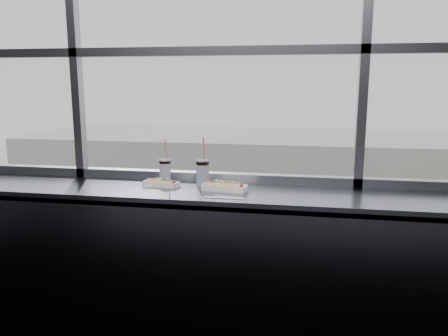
% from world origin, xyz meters
% --- Properties ---
extents(wall_back_lower, '(6.00, 0.00, 6.00)m').
position_xyz_m(wall_back_lower, '(0.00, 1.50, 0.55)').
color(wall_back_lower, black).
rests_on(wall_back_lower, ground).
extents(window_glass, '(6.00, 0.00, 6.00)m').
position_xyz_m(window_glass, '(0.00, 1.52, 2.30)').
color(window_glass, silver).
rests_on(window_glass, ground).
extents(window_mullions, '(6.00, 0.08, 2.40)m').
position_xyz_m(window_mullions, '(0.00, 1.50, 2.30)').
color(window_mullions, gray).
rests_on(window_mullions, ground).
extents(counter, '(6.00, 0.55, 0.06)m').
position_xyz_m(counter, '(0.00, 1.23, 1.07)').
color(counter, gray).
rests_on(counter, ground).
extents(counter_fascia, '(6.00, 0.04, 1.04)m').
position_xyz_m(counter_fascia, '(0.00, 0.97, 0.55)').
color(counter_fascia, gray).
rests_on(counter_fascia, ground).
extents(hotdog_tray_left, '(0.25, 0.12, 0.06)m').
position_xyz_m(hotdog_tray_left, '(-0.30, 1.26, 1.12)').
color(hotdog_tray_left, white).
rests_on(hotdog_tray_left, counter).
extents(hotdog_tray_right, '(0.30, 0.14, 0.07)m').
position_xyz_m(hotdog_tray_right, '(0.14, 1.22, 1.13)').
color(hotdog_tray_right, white).
rests_on(hotdog_tray_right, counter).
extents(soda_cup_left, '(0.09, 0.09, 0.32)m').
position_xyz_m(soda_cup_left, '(-0.31, 1.38, 1.19)').
color(soda_cup_left, white).
rests_on(soda_cup_left, counter).
extents(soda_cup_right, '(0.09, 0.09, 0.34)m').
position_xyz_m(soda_cup_right, '(-0.03, 1.32, 1.20)').
color(soda_cup_right, white).
rests_on(soda_cup_right, counter).
extents(loose_straw, '(0.25, 0.01, 0.01)m').
position_xyz_m(loose_straw, '(0.17, 1.03, 1.10)').
color(loose_straw, white).
rests_on(loose_straw, counter).
extents(wrapper, '(0.09, 0.06, 0.02)m').
position_xyz_m(wrapper, '(-0.38, 1.20, 1.11)').
color(wrapper, silver).
rests_on(wrapper, counter).
extents(plaza_ground, '(120.00, 120.00, 0.00)m').
position_xyz_m(plaza_ground, '(0.00, 45.00, -11.00)').
color(plaza_ground, '#A8A395').
rests_on(plaza_ground, ground).
extents(street_asphalt, '(80.00, 10.00, 0.06)m').
position_xyz_m(street_asphalt, '(0.00, 21.50, -10.97)').
color(street_asphalt, black).
rests_on(street_asphalt, plaza_ground).
extents(far_sidewalk, '(80.00, 6.00, 0.04)m').
position_xyz_m(far_sidewalk, '(0.00, 29.50, -10.98)').
color(far_sidewalk, '#A8A395').
rests_on(far_sidewalk, plaza_ground).
extents(far_building, '(50.00, 14.00, 8.00)m').
position_xyz_m(far_building, '(0.00, 39.50, -7.00)').
color(far_building, '#A39A8F').
rests_on(far_building, plaza_ground).
extents(car_far_b, '(3.58, 7.17, 2.30)m').
position_xyz_m(car_far_b, '(3.31, 25.50, -9.79)').
color(car_far_b, '#B90022').
rests_on(car_far_b, street_asphalt).
extents(car_near_c, '(3.49, 6.78, 2.17)m').
position_xyz_m(car_near_c, '(-1.10, 17.50, -9.86)').
color(car_near_c, '#AB303E').
rests_on(car_near_c, street_asphalt).
extents(car_far_a, '(2.88, 5.93, 1.92)m').
position_xyz_m(car_far_a, '(-8.04, 25.50, -9.98)').
color(car_far_a, black).
rests_on(car_far_a, street_asphalt).
extents(car_near_b, '(3.21, 6.31, 2.02)m').
position_xyz_m(car_near_b, '(-5.24, 17.50, -9.93)').
color(car_near_b, black).
rests_on(car_near_b, street_asphalt).
extents(car_near_a, '(3.62, 6.97, 2.22)m').
position_xyz_m(car_near_a, '(-12.47, 17.50, -9.83)').
color(car_near_a, slate).
rests_on(car_near_a, street_asphalt).
extents(pedestrian_b, '(0.68, 0.91, 2.05)m').
position_xyz_m(pedestrian_b, '(-0.50, 29.32, -9.94)').
color(pedestrian_b, '#66605B').
rests_on(pedestrian_b, far_sidewalk).
extents(pedestrian_c, '(0.92, 0.69, 2.07)m').
position_xyz_m(pedestrian_c, '(6.67, 30.40, -9.93)').
color(pedestrian_c, '#66605B').
rests_on(pedestrian_c, far_sidewalk).
extents(pedestrian_d, '(0.67, 0.89, 2.00)m').
position_xyz_m(pedestrian_d, '(8.62, 30.07, -9.96)').
color(pedestrian_d, '#66605B').
rests_on(pedestrian_d, far_sidewalk).
extents(tree_left, '(2.72, 2.72, 4.26)m').
position_xyz_m(tree_left, '(-9.22, 29.50, -8.11)').
color(tree_left, '#47382B').
rests_on(tree_left, far_sidewalk).
extents(tree_center, '(3.08, 3.08, 4.82)m').
position_xyz_m(tree_center, '(-0.30, 29.50, -7.73)').
color(tree_center, '#47382B').
rests_on(tree_center, far_sidewalk).
extents(tree_right, '(3.55, 3.55, 5.55)m').
position_xyz_m(tree_right, '(9.99, 29.50, -7.23)').
color(tree_right, '#47382B').
rests_on(tree_right, far_sidewalk).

